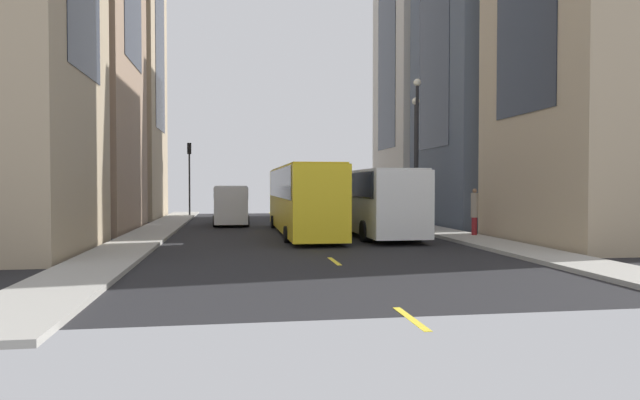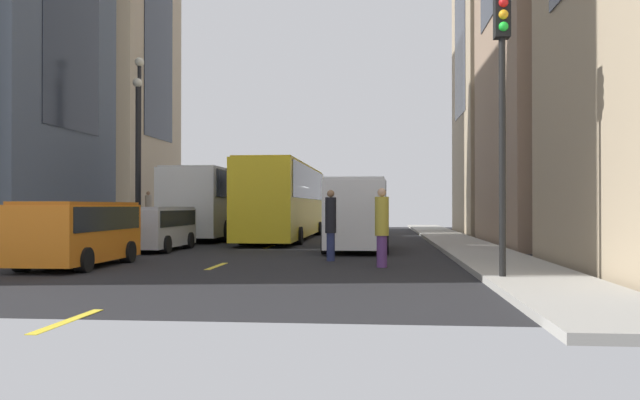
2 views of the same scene
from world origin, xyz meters
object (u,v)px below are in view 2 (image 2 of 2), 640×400
at_px(car_silver_0, 154,225).
at_px(pedestrian_crossing_near, 382,225).
at_px(city_bus_white, 219,199).
at_px(streetcar_yellow, 286,196).
at_px(car_orange_1, 79,229).
at_px(traffic_light_near_corner, 502,81).
at_px(pedestrian_walking_far, 331,223).
at_px(pedestrian_crossing_mid, 148,211).
at_px(delivery_van_white, 357,209).

bearing_deg(car_silver_0, pedestrian_crossing_near, -34.65).
xyz_separation_m(city_bus_white, streetcar_yellow, (3.59, -1.02, 0.12)).
bearing_deg(car_orange_1, traffic_light_near_corner, -14.66).
bearing_deg(pedestrian_walking_far, pedestrian_crossing_near, 59.19).
xyz_separation_m(pedestrian_crossing_near, pedestrian_crossing_mid, (-12.83, 17.66, 0.25)).
distance_m(car_silver_0, traffic_light_near_corner, 14.50).
distance_m(streetcar_yellow, car_silver_0, 9.23).
bearing_deg(streetcar_yellow, city_bus_white, 164.20).
xyz_separation_m(pedestrian_walking_far, traffic_light_near_corner, (4.03, -5.25, 3.14)).
xyz_separation_m(car_silver_0, pedestrian_crossing_near, (8.26, -5.71, 0.17)).
relative_size(delivery_van_white, pedestrian_crossing_mid, 2.63).
bearing_deg(pedestrian_walking_far, car_silver_0, -99.33).
height_order(car_silver_0, car_orange_1, car_orange_1).
distance_m(streetcar_yellow, pedestrian_walking_far, 12.69).
xyz_separation_m(pedestrian_crossing_mid, pedestrian_walking_far, (11.33, -15.80, -0.25)).
distance_m(streetcar_yellow, delivery_van_white, 8.54).
bearing_deg(car_orange_1, city_bus_white, 90.56).
height_order(pedestrian_crossing_near, traffic_light_near_corner, traffic_light_near_corner).
height_order(car_silver_0, pedestrian_walking_far, pedestrian_walking_far).
bearing_deg(traffic_light_near_corner, city_bus_white, 120.13).
distance_m(streetcar_yellow, pedestrian_crossing_mid, 8.96).
bearing_deg(city_bus_white, car_orange_1, -89.44).
distance_m(city_bus_white, car_orange_1, 15.78).
relative_size(city_bus_white, car_orange_1, 2.62).
relative_size(car_silver_0, pedestrian_crossing_mid, 1.93).
height_order(car_silver_0, traffic_light_near_corner, traffic_light_near_corner).
xyz_separation_m(city_bus_white, pedestrian_crossing_near, (8.23, -15.14, -0.89)).
distance_m(car_silver_0, pedestrian_crossing_mid, 12.80).
distance_m(city_bus_white, streetcar_yellow, 3.74).
bearing_deg(delivery_van_white, traffic_light_near_corner, -70.91).
relative_size(pedestrian_walking_far, traffic_light_near_corner, 0.36).
height_order(city_bus_white, delivery_van_white, city_bus_white).
bearing_deg(pedestrian_walking_far, delivery_van_white, -167.28).
relative_size(delivery_van_white, car_silver_0, 1.37).
xyz_separation_m(streetcar_yellow, car_orange_1, (-3.44, -14.74, -1.10)).
bearing_deg(pedestrian_crossing_near, pedestrian_walking_far, 21.77).
distance_m(pedestrian_crossing_near, pedestrian_walking_far, 2.40).
height_order(pedestrian_walking_far, traffic_light_near_corner, traffic_light_near_corner).
relative_size(pedestrian_crossing_near, traffic_light_near_corner, 0.36).
xyz_separation_m(city_bus_white, pedestrian_crossing_mid, (-4.60, 2.53, -0.64)).
distance_m(car_orange_1, traffic_light_near_corner, 11.42).
bearing_deg(traffic_light_near_corner, pedestrian_crossing_mid, 126.11).
xyz_separation_m(streetcar_yellow, traffic_light_near_corner, (7.16, -17.51, 2.14)).
bearing_deg(city_bus_white, streetcar_yellow, -15.80).
xyz_separation_m(car_silver_0, traffic_light_near_corner, (10.79, -9.10, 3.32)).
xyz_separation_m(delivery_van_white, pedestrian_walking_far, (-0.61, -4.60, -0.39)).
xyz_separation_m(streetcar_yellow, pedestrian_crossing_near, (4.64, -14.12, -1.01)).
bearing_deg(car_orange_1, delivery_van_white, 44.59).
bearing_deg(delivery_van_white, pedestrian_walking_far, -97.58).
height_order(city_bus_white, traffic_light_near_corner, traffic_light_near_corner).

